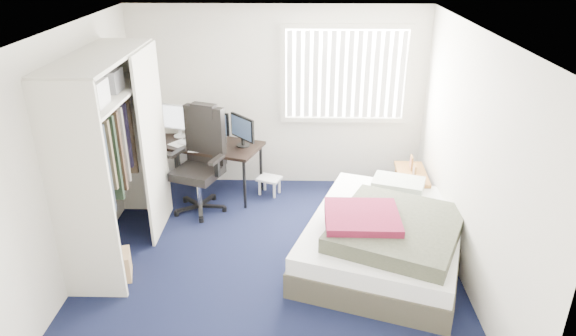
{
  "coord_description": "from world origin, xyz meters",
  "views": [
    {
      "loc": [
        0.3,
        -4.7,
        3.28
      ],
      "look_at": [
        0.18,
        0.4,
        0.97
      ],
      "focal_mm": 32.0,
      "sensor_mm": 36.0,
      "label": 1
    }
  ],
  "objects_px": {
    "desk": "(207,140)",
    "nightstand": "(411,177)",
    "office_chair": "(201,171)",
    "bed": "(386,236)"
  },
  "relations": [
    {
      "from": "desk",
      "to": "bed",
      "type": "distance_m",
      "value": 2.78
    },
    {
      "from": "office_chair",
      "to": "bed",
      "type": "relative_size",
      "value": 0.54
    },
    {
      "from": "desk",
      "to": "office_chair",
      "type": "xyz_separation_m",
      "value": [
        -0.01,
        -0.49,
        -0.23
      ]
    },
    {
      "from": "office_chair",
      "to": "bed",
      "type": "distance_m",
      "value": 2.5
    },
    {
      "from": "nightstand",
      "to": "office_chair",
      "type": "bearing_deg",
      "value": -178.81
    },
    {
      "from": "nightstand",
      "to": "bed",
      "type": "relative_size",
      "value": 0.3
    },
    {
      "from": "desk",
      "to": "office_chair",
      "type": "bearing_deg",
      "value": -91.34
    },
    {
      "from": "nightstand",
      "to": "bed",
      "type": "height_order",
      "value": "bed"
    },
    {
      "from": "nightstand",
      "to": "bed",
      "type": "xyz_separation_m",
      "value": [
        -0.5,
        -1.2,
        -0.15
      ]
    },
    {
      "from": "desk",
      "to": "nightstand",
      "type": "relative_size",
      "value": 2.14
    }
  ]
}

